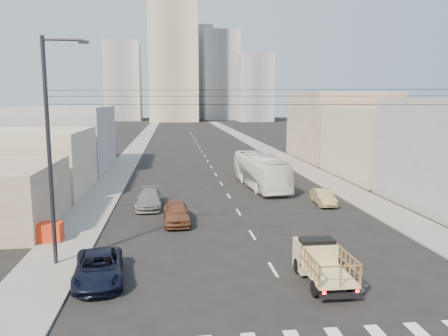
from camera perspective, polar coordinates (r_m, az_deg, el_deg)
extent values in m
plane|color=black|center=(21.90, 7.67, -14.94)|extent=(420.00, 420.00, 0.00)
cube|color=slate|center=(90.04, -11.01, 3.08)|extent=(3.50, 180.00, 0.12)
cube|color=slate|center=(91.38, 3.87, 3.31)|extent=(3.50, 180.00, 0.12)
cube|color=silver|center=(23.68, 6.43, -13.02)|extent=(0.15, 2.00, 0.01)
cube|color=silver|center=(29.21, 3.71, -8.71)|extent=(0.15, 2.00, 0.01)
cube|color=silver|center=(34.90, 1.91, -5.77)|extent=(0.15, 2.00, 0.01)
cube|color=silver|center=(40.68, 0.62, -3.66)|extent=(0.15, 2.00, 0.01)
cube|color=silver|center=(46.51, -0.34, -2.08)|extent=(0.15, 2.00, 0.01)
cube|color=silver|center=(52.38, -1.08, -0.85)|extent=(0.15, 2.00, 0.01)
cube|color=silver|center=(58.28, -1.67, 0.14)|extent=(0.15, 2.00, 0.01)
cube|color=silver|center=(64.19, -2.16, 0.94)|extent=(0.15, 2.00, 0.01)
cube|color=silver|center=(70.12, -2.56, 1.60)|extent=(0.15, 2.00, 0.01)
cube|color=silver|center=(76.06, -2.90, 2.17)|extent=(0.15, 2.00, 0.01)
cube|color=silver|center=(82.01, -3.19, 2.65)|extent=(0.15, 2.00, 0.01)
cube|color=silver|center=(87.97, -3.44, 3.06)|extent=(0.15, 2.00, 0.01)
cube|color=silver|center=(93.93, -3.66, 3.43)|extent=(0.15, 2.00, 0.01)
cube|color=silver|center=(99.90, -3.86, 3.75)|extent=(0.15, 2.00, 0.01)
cube|color=silver|center=(105.87, -4.03, 4.03)|extent=(0.15, 2.00, 0.01)
cube|color=silver|center=(111.84, -4.18, 4.28)|extent=(0.15, 2.00, 0.01)
cube|color=silver|center=(117.82, -4.32, 4.51)|extent=(0.15, 2.00, 0.01)
cube|color=silver|center=(123.80, -4.44, 4.71)|extent=(0.15, 2.00, 0.01)
cube|color=#C3B683|center=(21.61, 13.48, -13.43)|extent=(1.90, 3.00, 0.12)
cube|color=#C3B683|center=(23.27, 11.77, -11.07)|extent=(1.90, 1.60, 1.50)
cube|color=black|center=(22.86, 12.02, -9.86)|extent=(1.70, 0.90, 0.70)
cube|color=#2D2D33|center=(20.40, 15.00, -15.79)|extent=(1.90, 0.12, 0.22)
cube|color=#FF0C0C|center=(20.09, 12.96, -15.64)|extent=(0.15, 0.05, 0.12)
cube|color=#FF0C0C|center=(20.62, 17.03, -15.15)|extent=(0.15, 0.05, 0.12)
cylinder|color=black|center=(23.32, 9.62, -12.46)|extent=(0.25, 0.76, 0.76)
cylinder|color=black|center=(23.83, 13.63, -12.11)|extent=(0.25, 0.76, 0.76)
cylinder|color=black|center=(20.86, 11.86, -15.17)|extent=(0.25, 0.76, 0.76)
cylinder|color=black|center=(21.43, 16.32, -14.67)|extent=(0.25, 0.76, 0.76)
imported|color=black|center=(22.72, -16.06, -12.43)|extent=(2.87, 5.22, 1.38)
imported|color=white|center=(44.72, 4.78, -0.38)|extent=(3.82, 12.18, 3.34)
imported|color=brown|center=(31.81, -6.22, -5.81)|extent=(2.03, 4.70, 1.58)
imported|color=#928555|center=(38.19, 12.84, -3.73)|extent=(1.57, 3.98, 1.29)
imported|color=slate|center=(36.66, -9.73, -4.02)|extent=(2.12, 5.07, 1.46)
cylinder|color=#2D2D33|center=(24.38, -21.85, 1.60)|extent=(0.22, 0.22, 12.00)
cylinder|color=#2D2D33|center=(24.17, -20.29, 15.44)|extent=(2.00, 0.12, 0.12)
cube|color=#2D2D33|center=(23.95, -17.86, 15.38)|extent=(0.50, 0.25, 0.15)
cylinder|color=black|center=(21.51, 7.17, 10.10)|extent=(23.01, 5.02, 0.02)
cylinder|color=black|center=(21.51, 7.16, 9.30)|extent=(23.01, 5.02, 0.02)
cylinder|color=black|center=(21.51, 7.14, 8.24)|extent=(23.01, 5.02, 0.02)
cube|color=red|center=(29.71, -22.06, -8.44)|extent=(1.80, 1.20, 0.38)
cube|color=red|center=(29.61, -22.10, -7.73)|extent=(1.80, 1.20, 0.38)
cube|color=red|center=(29.51, -22.14, -7.02)|extent=(1.80, 1.20, 0.38)
cube|color=#BEB199|center=(53.63, 20.61, 3.12)|extent=(11.00, 14.00, 8.00)
cube|color=gray|center=(68.30, 14.86, 5.34)|extent=(12.00, 16.00, 10.00)
cube|color=#BEB199|center=(45.90, -24.32, 0.78)|extent=(11.00, 12.00, 6.00)
cube|color=gray|center=(60.30, -20.61, 3.69)|extent=(12.00, 16.00, 8.00)
cube|color=tan|center=(190.57, -6.68, 15.14)|extent=(20.00, 20.00, 60.00)
cube|color=gray|center=(205.99, -0.38, 11.93)|extent=(16.00, 16.00, 40.00)
cube|color=gray|center=(200.63, -13.03, 10.93)|extent=(15.00, 15.00, 34.00)
cube|color=gray|center=(220.06, -4.01, 12.23)|extent=(18.00, 18.00, 44.00)
cube|color=gray|center=(187.77, 4.02, 10.38)|extent=(14.00, 14.00, 28.00)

